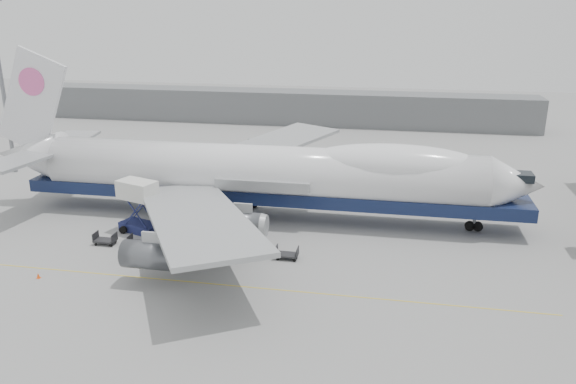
# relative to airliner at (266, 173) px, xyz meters

# --- Properties ---
(ground) EXTENTS (260.00, 260.00, 0.00)m
(ground) POSITION_rel_airliner_xyz_m (-0.64, -12.00, -5.62)
(ground) COLOR gray
(ground) RESTS_ON ground
(apron_line) EXTENTS (60.00, 0.15, 0.01)m
(apron_line) POSITION_rel_airliner_xyz_m (-0.64, -18.00, -5.62)
(apron_line) COLOR gold
(apron_line) RESTS_ON ground
(hangar) EXTENTS (110.00, 8.00, 7.00)m
(hangar) POSITION_rel_airliner_xyz_m (-10.64, 58.00, -2.12)
(hangar) COLOR slate
(hangar) RESTS_ON ground
(floodlight_mast) EXTENTS (2.40, 2.40, 25.43)m
(floodlight_mast) POSITION_rel_airliner_xyz_m (-42.64, 12.00, 8.64)
(floodlight_mast) COLOR slate
(floodlight_mast) RESTS_ON ground
(airliner) EXTENTS (67.00, 55.30, 19.98)m
(airliner) POSITION_rel_airliner_xyz_m (0.00, 0.00, 0.00)
(airliner) COLOR white
(airliner) RESTS_ON ground
(catering_truck) EXTENTS (5.18, 4.27, 6.03)m
(catering_truck) POSITION_rel_airliner_xyz_m (-13.06, -7.21, -2.19)
(catering_truck) COLOR navy
(catering_truck) RESTS_ON ground
(traffic_cone) EXTENTS (0.37, 0.37, 0.54)m
(traffic_cone) POSITION_rel_airliner_xyz_m (-17.60, -19.92, -5.37)
(traffic_cone) COLOR #FF4F0D
(traffic_cone) RESTS_ON ground
(dolly_0) EXTENTS (2.30, 1.35, 1.30)m
(dolly_0) POSITION_rel_airliner_xyz_m (-15.25, -11.35, -5.09)
(dolly_0) COLOR #2D2D30
(dolly_0) RESTS_ON ground
(dolly_1) EXTENTS (2.30, 1.35, 1.30)m
(dolly_1) POSITION_rel_airliner_xyz_m (-11.25, -11.35, -5.09)
(dolly_1) COLOR #2D2D30
(dolly_1) RESTS_ON ground
(dolly_2) EXTENTS (2.30, 1.35, 1.30)m
(dolly_2) POSITION_rel_airliner_xyz_m (-7.26, -11.35, -5.09)
(dolly_2) COLOR #2D2D30
(dolly_2) RESTS_ON ground
(dolly_3) EXTENTS (2.30, 1.35, 1.30)m
(dolly_3) POSITION_rel_airliner_xyz_m (-3.26, -11.35, -5.09)
(dolly_3) COLOR #2D2D30
(dolly_3) RESTS_ON ground
(dolly_4) EXTENTS (2.30, 1.35, 1.30)m
(dolly_4) POSITION_rel_airliner_xyz_m (0.73, -11.35, -5.09)
(dolly_4) COLOR #2D2D30
(dolly_4) RESTS_ON ground
(dolly_5) EXTENTS (2.30, 1.35, 1.30)m
(dolly_5) POSITION_rel_airliner_xyz_m (4.73, -11.35, -5.09)
(dolly_5) COLOR #2D2D30
(dolly_5) RESTS_ON ground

